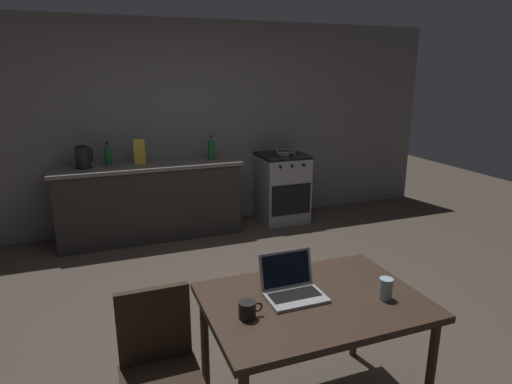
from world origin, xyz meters
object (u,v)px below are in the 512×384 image
at_px(electric_kettle, 83,157).
at_px(cereal_box, 139,152).
at_px(laptop, 292,288).
at_px(stove_oven, 282,187).
at_px(dining_table, 313,310).
at_px(chair, 159,364).
at_px(coffee_mug, 248,310).
at_px(bottle_b, 108,154).
at_px(bottle, 211,148).
at_px(frying_pan, 286,152).
at_px(drinking_glass, 386,289).

relative_size(electric_kettle, cereal_box, 0.89).
bearing_deg(laptop, stove_oven, 57.89).
bearing_deg(stove_oven, dining_table, -111.25).
bearing_deg(chair, coffee_mug, -11.42).
xyz_separation_m(stove_oven, dining_table, (-1.26, -3.24, 0.22)).
distance_m(chair, electric_kettle, 3.24).
xyz_separation_m(electric_kettle, cereal_box, (0.61, 0.02, 0.02)).
bearing_deg(electric_kettle, dining_table, -70.17).
bearing_deg(dining_table, bottle_b, 105.17).
xyz_separation_m(laptop, bottle_b, (-0.81, 3.25, 0.24)).
distance_m(laptop, cereal_box, 3.23).
height_order(electric_kettle, cereal_box, cereal_box).
bearing_deg(electric_kettle, laptop, -71.26).
distance_m(laptop, bottle, 3.15).
bearing_deg(bottle_b, cereal_box, -9.86).
bearing_deg(dining_table, stove_oven, 68.75).
xyz_separation_m(laptop, frying_pan, (1.40, 3.14, 0.14)).
height_order(stove_oven, frying_pan, frying_pan).
relative_size(bottle, drinking_glass, 2.50).
distance_m(chair, cereal_box, 3.26).
xyz_separation_m(laptop, drinking_glass, (0.46, -0.21, 0.01)).
xyz_separation_m(dining_table, chair, (-0.85, 0.06, -0.16)).
xyz_separation_m(coffee_mug, cereal_box, (-0.15, 3.32, 0.26)).
distance_m(stove_oven, cereal_box, 1.91).
height_order(coffee_mug, cereal_box, cereal_box).
bearing_deg(cereal_box, dining_table, -80.34).
distance_m(electric_kettle, bottle_b, 0.28).
bearing_deg(stove_oven, bottle, -177.20).
bearing_deg(bottle_b, drinking_glass, -69.88).
height_order(frying_pan, drinking_glass, frying_pan).
bearing_deg(stove_oven, electric_kettle, 179.94).
xyz_separation_m(bottle, frying_pan, (1.02, 0.02, -0.12)).
xyz_separation_m(bottle, bottle_b, (-1.19, 0.13, -0.02)).
bearing_deg(cereal_box, frying_pan, -1.47).
height_order(electric_kettle, frying_pan, electric_kettle).
bearing_deg(laptop, dining_table, -47.04).
bearing_deg(chair, drinking_glass, -6.42).
height_order(laptop, bottle, bottle).
xyz_separation_m(frying_pan, coffee_mug, (-1.71, -3.27, -0.14)).
distance_m(chair, coffee_mug, 0.54).
distance_m(drinking_glass, bottle_b, 3.70).
distance_m(coffee_mug, bottle_b, 3.42).
distance_m(laptop, frying_pan, 3.44).
distance_m(electric_kettle, coffee_mug, 3.39).
height_order(cereal_box, bottle_b, cereal_box).
xyz_separation_m(electric_kettle, bottle, (1.46, -0.05, 0.02)).
xyz_separation_m(dining_table, frying_pan, (1.30, 3.21, 0.26)).
xyz_separation_m(bottle, drinking_glass, (0.08, -3.33, -0.24)).
distance_m(bottle, coffee_mug, 3.33).
height_order(stove_oven, coffee_mug, stove_oven).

